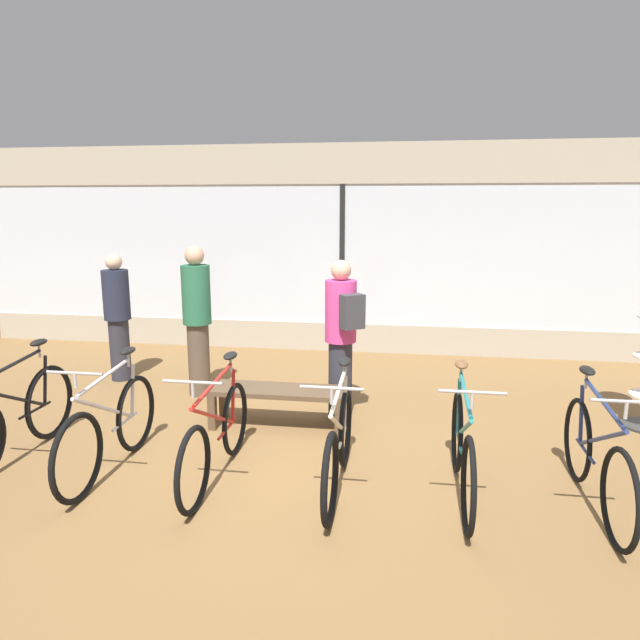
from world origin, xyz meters
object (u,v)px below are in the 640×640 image
Objects in this scene: bicycle_far_left at (16,417)px; customer_near_rack at (197,317)px; display_bench at (278,395)px; customer_by_window at (341,333)px; bicycle_left at (110,429)px; bicycle_right at (462,449)px; bicycle_center_left at (217,436)px; customer_mid_floor at (118,315)px; bicycle_far_right at (596,459)px; bicycle_center_right at (339,445)px.

customer_near_rack is at bearing 63.22° from bicycle_far_left.
display_bench is 0.81× the size of customer_by_window.
bicycle_left is 1.00× the size of bicycle_right.
bicycle_center_left is at bearing -101.95° from display_bench.
bicycle_left is at bearing -63.80° from customer_mid_floor.
customer_mid_floor is at bearing 131.30° from bicycle_center_left.
bicycle_far_left is 0.99m from bicycle_left.
customer_near_rack is 1.06× the size of customer_by_window.
customer_mid_floor is (-1.26, 0.43, -0.09)m from customer_near_rack.
customer_mid_floor is at bearing 116.20° from bicycle_left.
bicycle_left is 0.98× the size of bicycle_center_left.
customer_by_window is at bearing -13.74° from customer_near_rack.
bicycle_far_right is at bearing -0.01° from bicycle_left.
bicycle_center_right is at bearing -2.47° from bicycle_far_left.
bicycle_center_left is 1.03× the size of customer_mid_floor.
display_bench is 0.77× the size of customer_near_rack.
bicycle_center_left is (1.94, -0.09, -0.02)m from bicycle_far_left.
customer_by_window reaches higher than bicycle_center_right.
bicycle_far_left reaches higher than bicycle_center_right.
bicycle_right is (2.02, 0.01, 0.01)m from bicycle_center_left.
bicycle_far_left is 2.98m from bicycle_center_right.
bicycle_right reaches higher than bicycle_far_right.
customer_near_rack is (1.00, 1.98, 0.57)m from bicycle_far_left.
customer_mid_floor is at bearing 149.41° from bicycle_right.
customer_by_window reaches higher than bicycle_center_left.
customer_mid_floor is at bearing 152.03° from display_bench.
bicycle_center_right is at bearing -38.07° from customer_mid_floor.
bicycle_center_right is 1.00× the size of customer_mid_floor.
customer_mid_floor reaches higher than bicycle_far_right.
bicycle_right is at bearing 2.52° from bicycle_center_right.
customer_mid_floor is (-5.20, 2.52, 0.49)m from bicycle_far_right.
display_bench is at bearing 122.51° from bicycle_center_right.
bicycle_left reaches higher than bicycle_center_left.
bicycle_left is 0.99× the size of bicycle_far_right.
bicycle_right is (3.96, -0.09, -0.00)m from bicycle_far_left.
bicycle_left is 3.96m from bicycle_far_right.
bicycle_center_left is 1.03× the size of bicycle_center_right.
bicycle_far_right is at bearing -0.42° from bicycle_center_left.
customer_near_rack is 1.33m from customer_mid_floor.
bicycle_far_left is 1.01× the size of bicycle_center_left.
customer_mid_floor reaches higher than bicycle_far_left.
bicycle_far_left is 0.96× the size of customer_near_rack.
display_bench is at bearing 78.05° from bicycle_center_left.
customer_mid_floor is (-1.24, 2.52, 0.49)m from bicycle_left.
bicycle_far_right is at bearing -23.89° from display_bench.
bicycle_center_right is at bearing -46.84° from customer_near_rack.
customer_near_rack is (-3.95, 2.09, 0.57)m from bicycle_far_right.
bicycle_far_left is 1.04× the size of customer_mid_floor.
bicycle_center_left is at bearing 178.07° from bicycle_center_right.
bicycle_far_left is 3.96m from bicycle_right.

